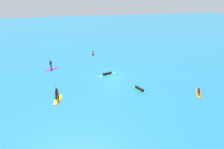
% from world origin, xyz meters
% --- Properties ---
extents(ground_plane, '(120.00, 120.00, 0.00)m').
position_xyz_m(ground_plane, '(0.00, 0.00, 0.00)').
color(ground_plane, '#1E6B93').
rests_on(ground_plane, ground).
extents(surfer_on_green_board, '(1.71, 2.46, 0.42)m').
position_xyz_m(surfer_on_green_board, '(3.07, -4.48, 0.17)').
color(surfer_on_green_board, '#23B266').
rests_on(surfer_on_green_board, ground_plane).
extents(surfer_on_yellow_board, '(1.41, 2.65, 2.01)m').
position_xyz_m(surfer_on_yellow_board, '(-7.88, -5.24, 0.43)').
color(surfer_on_yellow_board, yellow).
rests_on(surfer_on_yellow_board, ground_plane).
extents(surfer_on_purple_board, '(2.62, 2.48, 1.66)m').
position_xyz_m(surfer_on_purple_board, '(-9.65, 4.86, 0.38)').
color(surfer_on_purple_board, purple).
rests_on(surfer_on_purple_board, ground_plane).
extents(surfer_on_teal_board, '(3.23, 1.71, 0.43)m').
position_xyz_m(surfer_on_teal_board, '(-0.56, 1.06, 0.15)').
color(surfer_on_teal_board, '#33C6CC').
rests_on(surfer_on_teal_board, ground_plane).
extents(surfer_on_orange_board, '(1.92, 2.84, 0.40)m').
position_xyz_m(surfer_on_orange_board, '(10.70, -6.66, 0.14)').
color(surfer_on_orange_board, orange).
rests_on(surfer_on_orange_board, ground_plane).
extents(marker_buoy, '(0.47, 0.47, 1.26)m').
position_xyz_m(marker_buoy, '(-2.03, 10.83, 0.21)').
color(marker_buoy, red).
rests_on(marker_buoy, ground_plane).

